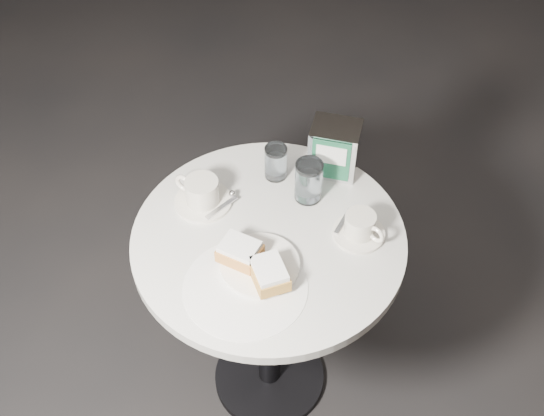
{
  "coord_description": "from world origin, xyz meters",
  "views": [
    {
      "loc": [
        0.49,
        -0.99,
        2.07
      ],
      "look_at": [
        0.0,
        0.02,
        0.83
      ],
      "focal_mm": 45.0,
      "sensor_mm": 36.0,
      "label": 1
    }
  ],
  "objects": [
    {
      "name": "beignet_plate",
      "position": [
        0.02,
        -0.11,
        0.77
      ],
      "size": [
        0.25,
        0.25,
        0.06
      ],
      "rotation": [
        0.0,
        0.0,
        -0.34
      ],
      "color": "white",
      "rests_on": "cafe_table"
    },
    {
      "name": "water_glass_left",
      "position": [
        -0.08,
        0.2,
        0.79
      ],
      "size": [
        0.06,
        0.06,
        0.1
      ],
      "rotation": [
        0.0,
        0.0,
        -0.06
      ],
      "color": "white",
      "rests_on": "cafe_table"
    },
    {
      "name": "napkin_dispenser",
      "position": [
        0.05,
        0.3,
        0.82
      ],
      "size": [
        0.15,
        0.13,
        0.15
      ],
      "rotation": [
        0.0,
        0.0,
        0.2
      ],
      "color": "silver",
      "rests_on": "cafe_table"
    },
    {
      "name": "water_glass_right",
      "position": [
        0.03,
        0.17,
        0.8
      ],
      "size": [
        0.09,
        0.09,
        0.12
      ],
      "rotation": [
        0.0,
        0.0,
        -0.27
      ],
      "color": "silver",
      "rests_on": "cafe_table"
    },
    {
      "name": "cafe_table",
      "position": [
        0.0,
        0.0,
        0.55
      ],
      "size": [
        0.7,
        0.7,
        0.74
      ],
      "color": "black",
      "rests_on": "ground"
    },
    {
      "name": "ground",
      "position": [
        0.0,
        0.0,
        0.0
      ],
      "size": [
        7.0,
        7.0,
        0.0
      ],
      "primitive_type": "plane",
      "color": "black",
      "rests_on": "ground"
    },
    {
      "name": "sugar_spill",
      "position": [
        0.02,
        -0.17,
        0.75
      ],
      "size": [
        0.36,
        0.36,
        0.0
      ],
      "primitive_type": "cylinder",
      "rotation": [
        0.0,
        0.0,
        0.22
      ],
      "color": "white",
      "rests_on": "cafe_table"
    },
    {
      "name": "coffee_cup_right",
      "position": [
        0.21,
        0.1,
        0.78
      ],
      "size": [
        0.17,
        0.17,
        0.07
      ],
      "rotation": [
        0.0,
        0.0,
        -0.29
      ],
      "color": "silver",
      "rests_on": "cafe_table"
    },
    {
      "name": "coffee_cup_left",
      "position": [
        -0.21,
        0.03,
        0.78
      ],
      "size": [
        0.17,
        0.16,
        0.08
      ],
      "rotation": [
        0.0,
        0.0,
        -0.07
      ],
      "color": "silver",
      "rests_on": "cafe_table"
    }
  ]
}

